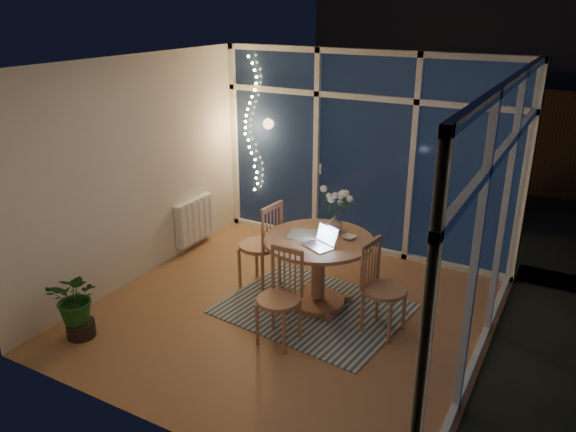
{
  "coord_description": "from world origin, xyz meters",
  "views": [
    {
      "loc": [
        2.54,
        -4.6,
        3.13
      ],
      "look_at": [
        -0.15,
        0.25,
        1.01
      ],
      "focal_mm": 35.0,
      "sensor_mm": 36.0,
      "label": 1
    }
  ],
  "objects_px": {
    "chair_right": "(385,288)",
    "dining_table": "(318,272)",
    "laptop": "(318,236)",
    "chair_left": "(259,243)",
    "flower_vase": "(335,222)",
    "chair_front": "(278,298)",
    "potted_plant": "(77,303)"
  },
  "relations": [
    {
      "from": "chair_front",
      "to": "potted_plant",
      "type": "distance_m",
      "value": 1.97
    },
    {
      "from": "dining_table",
      "to": "laptop",
      "type": "bearing_deg",
      "value": -65.43
    },
    {
      "from": "chair_left",
      "to": "flower_vase",
      "type": "relative_size",
      "value": 5.03
    },
    {
      "from": "potted_plant",
      "to": "chair_left",
      "type": "bearing_deg",
      "value": 61.29
    },
    {
      "from": "potted_plant",
      "to": "flower_vase",
      "type": "bearing_deg",
      "value": 46.72
    },
    {
      "from": "chair_left",
      "to": "chair_right",
      "type": "distance_m",
      "value": 1.63
    },
    {
      "from": "chair_right",
      "to": "potted_plant",
      "type": "distance_m",
      "value": 3.02
    },
    {
      "from": "chair_left",
      "to": "chair_front",
      "type": "relative_size",
      "value": 1.11
    },
    {
      "from": "chair_left",
      "to": "flower_vase",
      "type": "height_order",
      "value": "chair_left"
    },
    {
      "from": "chair_left",
      "to": "chair_front",
      "type": "xyz_separation_m",
      "value": [
        0.78,
        -0.91,
        -0.05
      ]
    },
    {
      "from": "dining_table",
      "to": "chair_front",
      "type": "xyz_separation_m",
      "value": [
        -0.03,
        -0.81,
        0.08
      ]
    },
    {
      "from": "dining_table",
      "to": "chair_front",
      "type": "relative_size",
      "value": 1.22
    },
    {
      "from": "chair_right",
      "to": "laptop",
      "type": "xyz_separation_m",
      "value": [
        -0.71,
        -0.05,
        0.42
      ]
    },
    {
      "from": "chair_left",
      "to": "chair_right",
      "type": "xyz_separation_m",
      "value": [
        1.61,
        -0.24,
        -0.04
      ]
    },
    {
      "from": "flower_vase",
      "to": "chair_right",
      "type": "bearing_deg",
      "value": -28.83
    },
    {
      "from": "laptop",
      "to": "potted_plant",
      "type": "xyz_separation_m",
      "value": [
        -1.88,
        -1.51,
        -0.53
      ]
    },
    {
      "from": "chair_front",
      "to": "flower_vase",
      "type": "bearing_deg",
      "value": 86.12
    },
    {
      "from": "laptop",
      "to": "potted_plant",
      "type": "bearing_deg",
      "value": -115.76
    },
    {
      "from": "chair_front",
      "to": "potted_plant",
      "type": "height_order",
      "value": "chair_front"
    },
    {
      "from": "chair_right",
      "to": "flower_vase",
      "type": "bearing_deg",
      "value": 69.59
    },
    {
      "from": "dining_table",
      "to": "potted_plant",
      "type": "relative_size",
      "value": 1.53
    },
    {
      "from": "chair_right",
      "to": "laptop",
      "type": "bearing_deg",
      "value": 102.27
    },
    {
      "from": "chair_right",
      "to": "dining_table",
      "type": "bearing_deg",
      "value": 88.35
    },
    {
      "from": "laptop",
      "to": "flower_vase",
      "type": "distance_m",
      "value": 0.46
    },
    {
      "from": "chair_right",
      "to": "flower_vase",
      "type": "height_order",
      "value": "flower_vase"
    },
    {
      "from": "dining_table",
      "to": "chair_left",
      "type": "height_order",
      "value": "chair_left"
    },
    {
      "from": "chair_right",
      "to": "laptop",
      "type": "height_order",
      "value": "laptop"
    },
    {
      "from": "dining_table",
      "to": "potted_plant",
      "type": "height_order",
      "value": "dining_table"
    },
    {
      "from": "dining_table",
      "to": "laptop",
      "type": "height_order",
      "value": "laptop"
    },
    {
      "from": "chair_right",
      "to": "chair_front",
      "type": "relative_size",
      "value": 1.01
    },
    {
      "from": "chair_front",
      "to": "flower_vase",
      "type": "relative_size",
      "value": 4.55
    },
    {
      "from": "chair_right",
      "to": "chair_front",
      "type": "bearing_deg",
      "value": 137.49
    }
  ]
}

